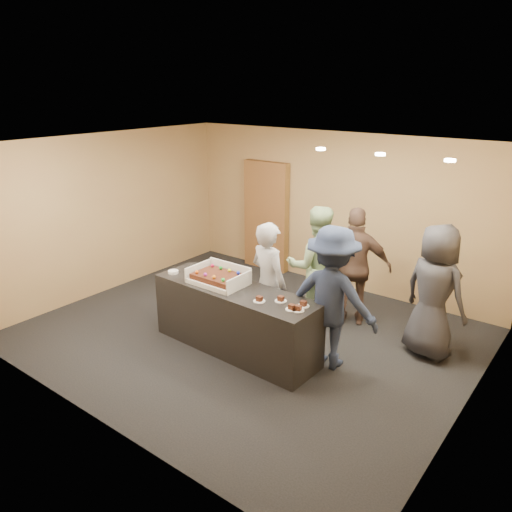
# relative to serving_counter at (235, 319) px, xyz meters

# --- Properties ---
(room) EXTENTS (6.04, 6.00, 2.70)m
(room) POSITION_rel_serving_counter_xyz_m (-0.12, 0.42, 0.90)
(room) COLOR black
(room) RESTS_ON ground
(serving_counter) EXTENTS (2.42, 0.78, 0.90)m
(serving_counter) POSITION_rel_serving_counter_xyz_m (0.00, 0.00, 0.00)
(serving_counter) COLOR black
(serving_counter) RESTS_ON floor
(storage_cabinet) EXTENTS (0.95, 0.15, 2.08)m
(storage_cabinet) POSITION_rel_serving_counter_xyz_m (-1.56, 2.83, 0.59)
(storage_cabinet) COLOR brown
(storage_cabinet) RESTS_ON floor
(cake_box) EXTENTS (0.75, 0.52, 0.22)m
(cake_box) POSITION_rel_serving_counter_xyz_m (-0.29, 0.03, 0.50)
(cake_box) COLOR white
(cake_box) RESTS_ON serving_counter
(sheet_cake) EXTENTS (0.64, 0.44, 0.12)m
(sheet_cake) POSITION_rel_serving_counter_xyz_m (-0.29, -0.00, 0.55)
(sheet_cake) COLOR #3D190E
(sheet_cake) RESTS_ON cake_box
(plate_stack) EXTENTS (0.15, 0.15, 0.04)m
(plate_stack) POSITION_rel_serving_counter_xyz_m (-1.05, -0.10, 0.47)
(plate_stack) COLOR white
(plate_stack) RESTS_ON serving_counter
(slice_a) EXTENTS (0.15, 0.15, 0.07)m
(slice_a) POSITION_rel_serving_counter_xyz_m (0.51, -0.14, 0.47)
(slice_a) COLOR white
(slice_a) RESTS_ON serving_counter
(slice_b) EXTENTS (0.15, 0.15, 0.07)m
(slice_b) POSITION_rel_serving_counter_xyz_m (0.71, 0.03, 0.47)
(slice_b) COLOR white
(slice_b) RESTS_ON serving_counter
(slice_c) EXTENTS (0.15, 0.15, 0.07)m
(slice_c) POSITION_rel_serving_counter_xyz_m (0.95, -0.09, 0.47)
(slice_c) COLOR white
(slice_c) RESTS_ON serving_counter
(slice_d) EXTENTS (0.15, 0.15, 0.07)m
(slice_d) POSITION_rel_serving_counter_xyz_m (1.01, 0.07, 0.47)
(slice_d) COLOR white
(slice_d) RESTS_ON serving_counter
(slice_e) EXTENTS (0.15, 0.15, 0.07)m
(slice_e) POSITION_rel_serving_counter_xyz_m (1.03, -0.07, 0.47)
(slice_e) COLOR white
(slice_e) RESTS_ON serving_counter
(person_server_grey) EXTENTS (0.71, 0.55, 1.74)m
(person_server_grey) POSITION_rel_serving_counter_xyz_m (0.22, 0.45, 0.42)
(person_server_grey) COLOR #9F9FA4
(person_server_grey) RESTS_ON floor
(person_sage_man) EXTENTS (1.12, 1.08, 1.81)m
(person_sage_man) POSITION_rel_serving_counter_xyz_m (0.43, 1.35, 0.46)
(person_sage_man) COLOR #91AE7B
(person_sage_man) RESTS_ON floor
(person_navy_man) EXTENTS (1.26, 0.80, 1.85)m
(person_navy_man) POSITION_rel_serving_counter_xyz_m (1.19, 0.45, 0.48)
(person_navy_man) COLOR #202A47
(person_navy_man) RESTS_ON floor
(person_brown_extra) EXTENTS (1.13, 0.83, 1.79)m
(person_brown_extra) POSITION_rel_serving_counter_xyz_m (0.88, 1.71, 0.44)
(person_brown_extra) COLOR #50382D
(person_brown_extra) RESTS_ON floor
(person_dark_suit) EXTENTS (1.02, 0.82, 1.81)m
(person_dark_suit) POSITION_rel_serving_counter_xyz_m (2.13, 1.47, 0.45)
(person_dark_suit) COLOR #2A2A30
(person_dark_suit) RESTS_ON floor
(ceiling_spotlights) EXTENTS (1.72, 0.12, 0.03)m
(ceiling_spotlights) POSITION_rel_serving_counter_xyz_m (1.48, 0.92, 2.22)
(ceiling_spotlights) COLOR #FFEAC6
(ceiling_spotlights) RESTS_ON ceiling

